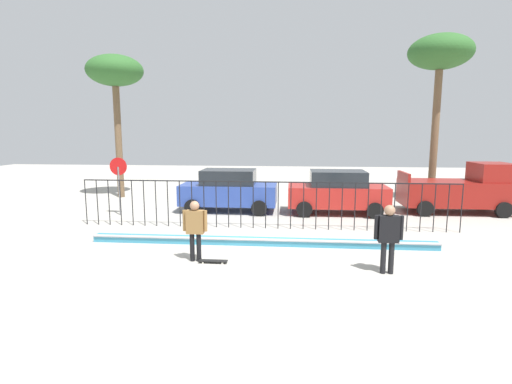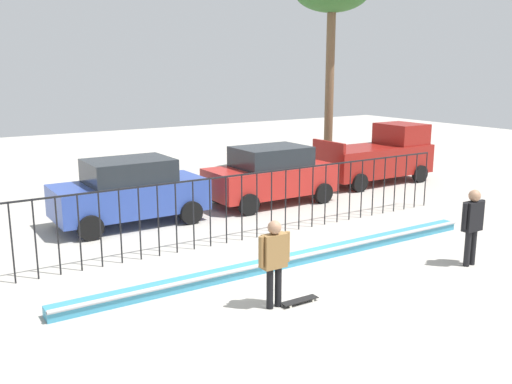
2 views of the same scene
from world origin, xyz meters
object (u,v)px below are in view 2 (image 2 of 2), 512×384
object	(u,v)px
camera_operator	(473,221)
parked_car_blue	(130,191)
skateboard	(300,300)
skateboarder	(274,256)
pickup_truck	(378,156)
parked_car_red	(271,174)

from	to	relation	value
camera_operator	parked_car_blue	distance (m)	9.22
camera_operator	parked_car_blue	world-z (taller)	parked_car_blue
skateboard	camera_operator	distance (m)	4.70
skateboard	parked_car_blue	bearing A→B (deg)	75.80
skateboarder	parked_car_blue	size ratio (longest dim) A/B	0.40
skateboarder	skateboard	world-z (taller)	skateboarder
skateboard	parked_car_blue	xyz separation A→B (m)	(-0.71, 7.17, 0.91)
skateboard	pickup_truck	bearing A→B (deg)	18.85
skateboard	parked_car_red	distance (m)	8.26
skateboard	parked_car_red	xyz separation A→B (m)	(4.14, 7.09, 0.91)
pickup_truck	skateboarder	bearing A→B (deg)	-146.01
parked_car_blue	pickup_truck	distance (m)	10.37
parked_car_blue	skateboarder	bearing A→B (deg)	-90.54
skateboarder	skateboard	size ratio (longest dim) A/B	2.13
pickup_truck	skateboard	bearing A→B (deg)	-144.12
skateboard	skateboarder	bearing A→B (deg)	146.70
parked_car_blue	camera_operator	bearing A→B (deg)	-57.13
parked_car_red	pickup_truck	bearing A→B (deg)	6.69
skateboard	parked_car_blue	distance (m)	7.26
skateboard	pickup_truck	distance (m)	12.40
skateboarder	camera_operator	distance (m)	5.12
camera_operator	parked_car_blue	xyz separation A→B (m)	(-5.29, 7.56, -0.09)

